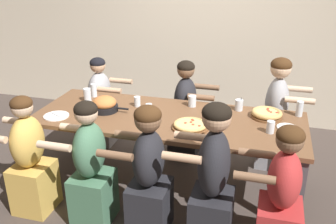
{
  "coord_description": "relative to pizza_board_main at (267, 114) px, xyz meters",
  "views": [
    {
      "loc": [
        0.87,
        -3.09,
        2.14
      ],
      "look_at": [
        0.0,
        0.0,
        0.79
      ],
      "focal_mm": 40.0,
      "sensor_mm": 36.0,
      "label": 1
    }
  ],
  "objects": [
    {
      "name": "ground_plane",
      "position": [
        -0.89,
        -0.24,
        -0.78
      ],
      "size": [
        18.0,
        18.0,
        0.0
      ],
      "primitive_type": "plane",
      "color": "#423833",
      "rests_on": "ground"
    },
    {
      "name": "restaurant_back_panel",
      "position": [
        -0.89,
        1.6,
        0.82
      ],
      "size": [
        10.0,
        0.06,
        3.2
      ],
      "primitive_type": "cube",
      "color": "beige",
      "rests_on": "ground"
    },
    {
      "name": "dining_table",
      "position": [
        -0.89,
        -0.24,
        -0.1
      ],
      "size": [
        2.52,
        0.94,
        0.74
      ],
      "color": "brown",
      "rests_on": "ground"
    },
    {
      "name": "pizza_board_main",
      "position": [
        0.0,
        0.0,
        0.0
      ],
      "size": [
        0.29,
        0.29,
        0.07
      ],
      "color": "brown",
      "rests_on": "dining_table"
    },
    {
      "name": "pizza_board_second",
      "position": [
        -0.63,
        -0.42,
        -0.01
      ],
      "size": [
        0.32,
        0.32,
        0.05
      ],
      "color": "brown",
      "rests_on": "dining_table"
    },
    {
      "name": "skillet_bowl",
      "position": [
        -1.52,
        -0.26,
        0.03
      ],
      "size": [
        0.38,
        0.26,
        0.15
      ],
      "color": "black",
      "rests_on": "dining_table"
    },
    {
      "name": "empty_plate_a",
      "position": [
        0.18,
        -0.2,
        -0.03
      ],
      "size": [
        0.18,
        0.18,
        0.02
      ],
      "color": "white",
      "rests_on": "dining_table"
    },
    {
      "name": "empty_plate_b",
      "position": [
        -1.9,
        -0.51,
        -0.03
      ],
      "size": [
        0.24,
        0.24,
        0.02
      ],
      "color": "white",
      "rests_on": "dining_table"
    },
    {
      "name": "cocktail_glass_blue",
      "position": [
        -0.27,
        0.11,
        0.01
      ],
      "size": [
        0.08,
        0.08,
        0.13
      ],
      "color": "silver",
      "rests_on": "dining_table"
    },
    {
      "name": "drinking_glass_a",
      "position": [
        -1.26,
        -0.06,
        0.01
      ],
      "size": [
        0.06,
        0.06,
        0.1
      ],
      "color": "silver",
      "rests_on": "dining_table"
    },
    {
      "name": "drinking_glass_b",
      "position": [
        -1.8,
        -0.08,
        0.03
      ],
      "size": [
        0.08,
        0.08,
        0.14
      ],
      "color": "silver",
      "rests_on": "dining_table"
    },
    {
      "name": "drinking_glass_c",
      "position": [
        0.29,
        0.12,
        0.03
      ],
      "size": [
        0.06,
        0.06,
        0.15
      ],
      "color": "silver",
      "rests_on": "dining_table"
    },
    {
      "name": "drinking_glass_d",
      "position": [
        0.04,
        -0.33,
        0.01
      ],
      "size": [
        0.07,
        0.07,
        0.11
      ],
      "color": "silver",
      "rests_on": "dining_table"
    },
    {
      "name": "drinking_glass_e",
      "position": [
        -1.8,
        0.08,
        0.03
      ],
      "size": [
        0.06,
        0.06,
        0.14
      ],
      "color": "silver",
      "rests_on": "dining_table"
    },
    {
      "name": "drinking_glass_f",
      "position": [
        -1.08,
        -0.22,
        0.01
      ],
      "size": [
        0.06,
        0.06,
        0.1
      ],
      "color": "silver",
      "rests_on": "dining_table"
    },
    {
      "name": "drinking_glass_g",
      "position": [
        -0.41,
        -0.6,
        0.02
      ],
      "size": [
        0.06,
        0.06,
        0.13
      ],
      "color": "silver",
      "rests_on": "dining_table"
    },
    {
      "name": "drinking_glass_h",
      "position": [
        -0.73,
        0.09,
        0.01
      ],
      "size": [
        0.08,
        0.08,
        0.11
      ],
      "color": "silver",
      "rests_on": "dining_table"
    },
    {
      "name": "diner_near_center",
      "position": [
        -0.85,
        -0.93,
        -0.25
      ],
      "size": [
        0.51,
        0.4,
        1.12
      ],
      "rotation": [
        0.0,
        0.0,
        1.57
      ],
      "color": "#232328",
      "rests_on": "ground"
    },
    {
      "name": "diner_near_left",
      "position": [
        -1.94,
        -0.93,
        -0.28
      ],
      "size": [
        0.51,
        0.4,
        1.09
      ],
      "rotation": [
        0.0,
        0.0,
        1.57
      ],
      "color": "gold",
      "rests_on": "ground"
    },
    {
      "name": "diner_far_center",
      "position": [
        -0.88,
        0.45,
        -0.27
      ],
      "size": [
        0.51,
        0.4,
        1.1
      ],
      "rotation": [
        0.0,
        0.0,
        -1.57
      ],
      "color": "#232328",
      "rests_on": "ground"
    },
    {
      "name": "diner_near_midright",
      "position": [
        -0.34,
        -0.93,
        -0.21
      ],
      "size": [
        0.51,
        0.4,
        1.2
      ],
      "rotation": [
        0.0,
        0.0,
        1.57
      ],
      "color": "#232328",
      "rests_on": "ground"
    },
    {
      "name": "diner_far_left",
      "position": [
        -1.92,
        0.45,
        -0.3
      ],
      "size": [
        0.51,
        0.4,
        1.06
      ],
      "rotation": [
        0.0,
        0.0,
        -1.57
      ],
      "color": "#99999E",
      "rests_on": "ground"
    },
    {
      "name": "diner_near_right",
      "position": [
        0.16,
        -0.93,
        -0.28
      ],
      "size": [
        0.51,
        0.4,
        1.09
      ],
      "rotation": [
        0.0,
        0.0,
        1.57
      ],
      "color": "#B22D2D",
      "rests_on": "ground"
    },
    {
      "name": "diner_near_midleft",
      "position": [
        -1.36,
        -0.93,
        -0.27
      ],
      "size": [
        0.51,
        0.4,
        1.11
      ],
      "rotation": [
        0.0,
        0.0,
        1.57
      ],
      "color": "#477556",
      "rests_on": "ground"
    },
    {
      "name": "diner_far_right",
      "position": [
        0.09,
        0.45,
        -0.21
      ],
      "size": [
        0.51,
        0.4,
        1.2
      ],
      "rotation": [
        0.0,
        0.0,
        -1.57
      ],
      "color": "#99999E",
      "rests_on": "ground"
    }
  ]
}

